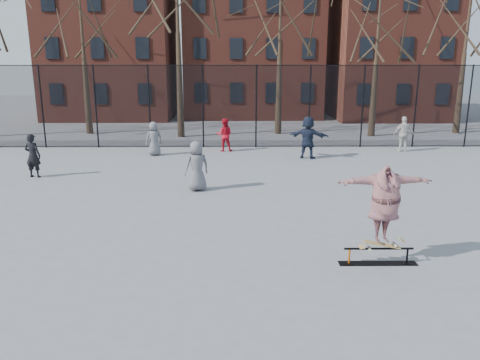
{
  "coord_description": "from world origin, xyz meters",
  "views": [
    {
      "loc": [
        0.21,
        -9.92,
        4.14
      ],
      "look_at": [
        0.31,
        1.5,
        1.24
      ],
      "focal_mm": 35.0,
      "sensor_mm": 36.0,
      "label": 1
    }
  ],
  "objects_px": {
    "skate_rail": "(378,257)",
    "bystander_black": "(33,156)",
    "skater": "(385,206)",
    "bystander_grey": "(154,139)",
    "skateboard": "(382,245)",
    "bystander_extra": "(197,166)",
    "bystander_red": "(225,135)",
    "bystander_navy": "(308,137)",
    "bystander_white": "(404,134)"
  },
  "relations": [
    {
      "from": "bystander_white",
      "to": "bystander_navy",
      "type": "xyz_separation_m",
      "value": [
        -4.75,
        -1.58,
        0.1
      ]
    },
    {
      "from": "bystander_black",
      "to": "bystander_red",
      "type": "xyz_separation_m",
      "value": [
        6.88,
        5.12,
        -0.03
      ]
    },
    {
      "from": "skater",
      "to": "bystander_red",
      "type": "xyz_separation_m",
      "value": [
        -3.57,
        12.83,
        -0.5
      ]
    },
    {
      "from": "skateboard",
      "to": "bystander_navy",
      "type": "distance_m",
      "value": 11.09
    },
    {
      "from": "skate_rail",
      "to": "skater",
      "type": "relative_size",
      "value": 0.82
    },
    {
      "from": "bystander_extra",
      "to": "bystander_black",
      "type": "bearing_deg",
      "value": -41.06
    },
    {
      "from": "skate_rail",
      "to": "bystander_white",
      "type": "bearing_deg",
      "value": 68.81
    },
    {
      "from": "skate_rail",
      "to": "bystander_grey",
      "type": "distance_m",
      "value": 13.57
    },
    {
      "from": "skateboard",
      "to": "bystander_black",
      "type": "height_order",
      "value": "bystander_black"
    },
    {
      "from": "skate_rail",
      "to": "skater",
      "type": "xyz_separation_m",
      "value": [
        0.05,
        -0.0,
        1.13
      ]
    },
    {
      "from": "bystander_red",
      "to": "bystander_navy",
      "type": "xyz_separation_m",
      "value": [
        3.68,
        -1.75,
        0.16
      ]
    },
    {
      "from": "skate_rail",
      "to": "bystander_navy",
      "type": "xyz_separation_m",
      "value": [
        0.15,
        11.08,
        0.79
      ]
    },
    {
      "from": "skate_rail",
      "to": "bystander_grey",
      "type": "height_order",
      "value": "bystander_grey"
    },
    {
      "from": "skater",
      "to": "bystander_navy",
      "type": "distance_m",
      "value": 11.08
    },
    {
      "from": "skate_rail",
      "to": "skateboard",
      "type": "xyz_separation_m",
      "value": [
        0.05,
        -0.0,
        0.27
      ]
    },
    {
      "from": "skate_rail",
      "to": "bystander_black",
      "type": "distance_m",
      "value": 12.96
    },
    {
      "from": "skater",
      "to": "bystander_navy",
      "type": "bearing_deg",
      "value": 83.72
    },
    {
      "from": "skate_rail",
      "to": "bystander_black",
      "type": "bearing_deg",
      "value": 143.48
    },
    {
      "from": "skateboard",
      "to": "bystander_black",
      "type": "bearing_deg",
      "value": 143.61
    },
    {
      "from": "skateboard",
      "to": "skate_rail",
      "type": "bearing_deg",
      "value": 180.0
    },
    {
      "from": "bystander_red",
      "to": "skater",
      "type": "bearing_deg",
      "value": 108.02
    },
    {
      "from": "skateboard",
      "to": "bystander_white",
      "type": "relative_size",
      "value": 0.5
    },
    {
      "from": "skater",
      "to": "bystander_grey",
      "type": "relative_size",
      "value": 1.31
    },
    {
      "from": "skater",
      "to": "bystander_grey",
      "type": "height_order",
      "value": "skater"
    },
    {
      "from": "skater",
      "to": "bystander_red",
      "type": "distance_m",
      "value": 13.32
    },
    {
      "from": "bystander_black",
      "to": "bystander_white",
      "type": "relative_size",
      "value": 0.97
    },
    {
      "from": "skateboard",
      "to": "bystander_grey",
      "type": "bearing_deg",
      "value": 119.73
    },
    {
      "from": "bystander_black",
      "to": "bystander_red",
      "type": "height_order",
      "value": "bystander_black"
    },
    {
      "from": "bystander_navy",
      "to": "bystander_extra",
      "type": "xyz_separation_m",
      "value": [
        -4.42,
        -5.25,
        -0.1
      ]
    },
    {
      "from": "bystander_navy",
      "to": "bystander_black",
      "type": "bearing_deg",
      "value": 39.93
    },
    {
      "from": "bystander_extra",
      "to": "skater",
      "type": "bearing_deg",
      "value": 102.51
    },
    {
      "from": "skateboard",
      "to": "skater",
      "type": "bearing_deg",
      "value": 180.0
    },
    {
      "from": "bystander_white",
      "to": "bystander_extra",
      "type": "relative_size",
      "value": 1.0
    },
    {
      "from": "skate_rail",
      "to": "bystander_red",
      "type": "bearing_deg",
      "value": 105.35
    },
    {
      "from": "bystander_grey",
      "to": "skate_rail",
      "type": "bearing_deg",
      "value": 95.4
    },
    {
      "from": "skater",
      "to": "bystander_black",
      "type": "height_order",
      "value": "skater"
    },
    {
      "from": "bystander_white",
      "to": "skate_rail",
      "type": "bearing_deg",
      "value": 66.6
    },
    {
      "from": "bystander_black",
      "to": "bystander_white",
      "type": "xyz_separation_m",
      "value": [
        15.31,
        4.95,
        0.02
      ]
    },
    {
      "from": "bystander_navy",
      "to": "bystander_grey",
      "type": "bearing_deg",
      "value": 16.18
    },
    {
      "from": "bystander_grey",
      "to": "bystander_navy",
      "type": "relative_size",
      "value": 0.82
    },
    {
      "from": "skater",
      "to": "bystander_red",
      "type": "bearing_deg",
      "value": 99.82
    },
    {
      "from": "bystander_white",
      "to": "bystander_red",
      "type": "bearing_deg",
      "value": -3.4
    },
    {
      "from": "bystander_black",
      "to": "bystander_white",
      "type": "height_order",
      "value": "bystander_white"
    },
    {
      "from": "skateboard",
      "to": "bystander_grey",
      "type": "relative_size",
      "value": 0.54
    },
    {
      "from": "bystander_red",
      "to": "skate_rail",
      "type": "bearing_deg",
      "value": 107.8
    },
    {
      "from": "skate_rail",
      "to": "bystander_grey",
      "type": "xyz_separation_m",
      "value": [
        -6.68,
        11.8,
        0.62
      ]
    },
    {
      "from": "skater",
      "to": "bystander_black",
      "type": "relative_size",
      "value": 1.24
    },
    {
      "from": "bystander_red",
      "to": "bystander_white",
      "type": "height_order",
      "value": "bystander_white"
    },
    {
      "from": "bystander_grey",
      "to": "bystander_black",
      "type": "bearing_deg",
      "value": 23.64
    },
    {
      "from": "skater",
      "to": "skate_rail",
      "type": "bearing_deg",
      "value": 174.25
    }
  ]
}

